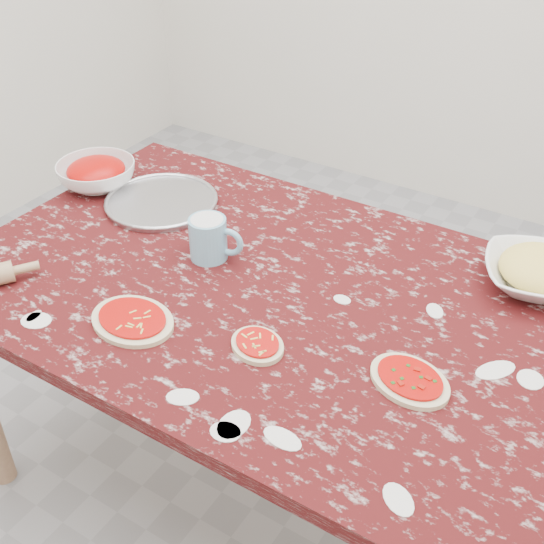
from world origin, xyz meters
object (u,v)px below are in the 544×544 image
(worktable, at_px, (272,315))
(flour_mug, at_px, (210,238))
(sauce_bowl, at_px, (97,175))
(cheese_bowl, at_px, (539,275))
(pizza_tray, at_px, (161,202))

(worktable, xyz_separation_m, flour_mug, (-0.21, 0.03, 0.14))
(sauce_bowl, height_order, cheese_bowl, sauce_bowl)
(worktable, height_order, flour_mug, flour_mug)
(pizza_tray, height_order, sauce_bowl, sauce_bowl)
(worktable, bearing_deg, sauce_bowl, 167.26)
(worktable, xyz_separation_m, sauce_bowl, (-0.74, 0.17, 0.12))
(sauce_bowl, distance_m, flour_mug, 0.55)
(sauce_bowl, xyz_separation_m, flour_mug, (0.53, -0.14, 0.02))
(pizza_tray, bearing_deg, flour_mug, -27.19)
(worktable, height_order, sauce_bowl, sauce_bowl)
(sauce_bowl, relative_size, flour_mug, 1.64)
(worktable, relative_size, flour_mug, 11.03)
(cheese_bowl, bearing_deg, worktable, -146.89)
(cheese_bowl, relative_size, flour_mug, 1.83)
(cheese_bowl, bearing_deg, pizza_tray, -170.39)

